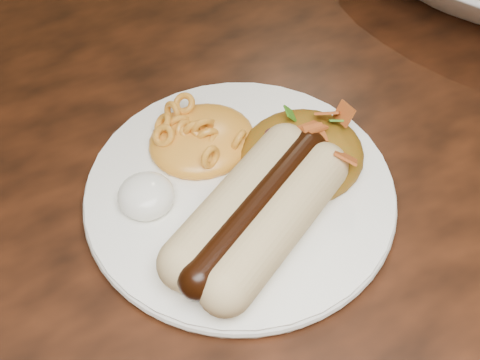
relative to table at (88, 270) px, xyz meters
name	(u,v)px	position (x,y,z in m)	size (l,w,h in m)	color
table	(88,270)	(0.00, 0.00, 0.00)	(1.60, 0.90, 0.75)	#3F1B0B
plate	(240,193)	(0.12, -0.06, 0.10)	(0.23, 0.23, 0.01)	white
hotdog	(258,212)	(0.11, -0.09, 0.12)	(0.13, 0.12, 0.04)	#CCB97A
mac_and_cheese	(201,130)	(0.11, 0.00, 0.12)	(0.08, 0.08, 0.03)	orange
sour_cream	(145,192)	(0.05, -0.04, 0.12)	(0.04, 0.04, 0.03)	white
taco_salad	(303,146)	(0.17, -0.05, 0.12)	(0.10, 0.09, 0.04)	#BE3802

